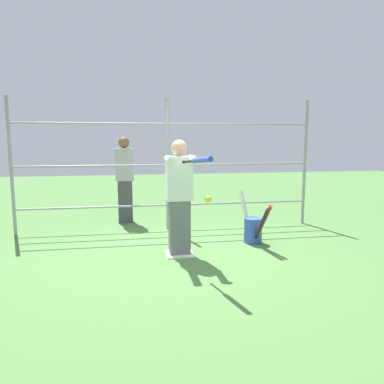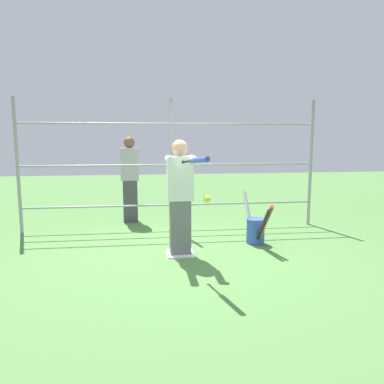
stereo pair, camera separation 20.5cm
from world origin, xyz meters
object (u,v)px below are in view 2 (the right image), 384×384
(batter, at_px, (180,194))
(bat_bucket, at_px, (256,229))
(bystander_behind_fence, at_px, (130,178))
(softball_in_flight, at_px, (207,199))
(baseball_bat_swinging, at_px, (197,160))

(batter, distance_m, bat_bucket, 1.51)
(bat_bucket, height_order, bystander_behind_fence, bystander_behind_fence)
(softball_in_flight, xyz_separation_m, bat_bucket, (-1.01, -1.10, -0.70))
(baseball_bat_swinging, relative_size, softball_in_flight, 8.32)
(batter, height_order, softball_in_flight, batter)
(baseball_bat_swinging, xyz_separation_m, bystander_behind_fence, (0.92, -3.21, -0.56))
(batter, xyz_separation_m, softball_in_flight, (-0.28, 0.67, 0.03))
(softball_in_flight, height_order, bat_bucket, softball_in_flight)
(baseball_bat_swinging, height_order, softball_in_flight, baseball_bat_swinging)
(batter, relative_size, bat_bucket, 1.50)
(batter, height_order, bystander_behind_fence, bystander_behind_fence)
(batter, relative_size, softball_in_flight, 17.71)
(softball_in_flight, relative_size, bystander_behind_fence, 0.06)
(baseball_bat_swinging, distance_m, bat_bucket, 2.15)
(baseball_bat_swinging, distance_m, softball_in_flight, 0.59)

